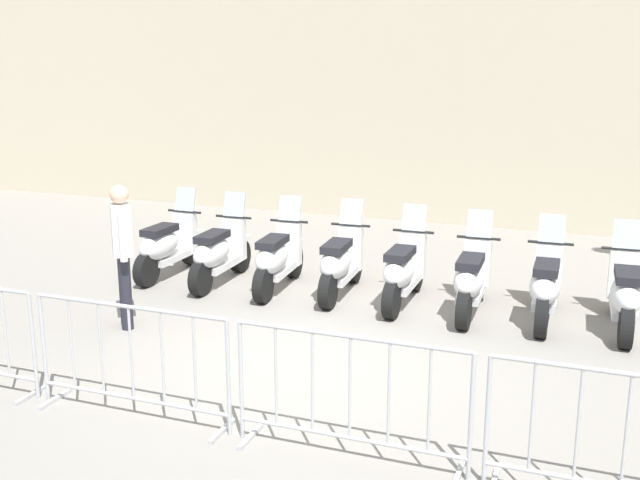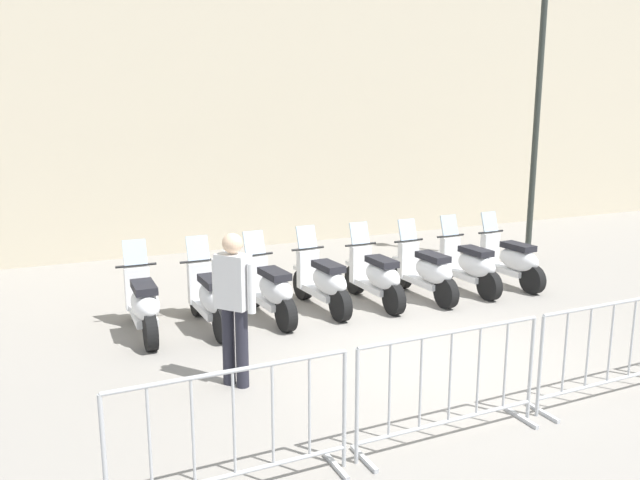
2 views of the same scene
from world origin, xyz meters
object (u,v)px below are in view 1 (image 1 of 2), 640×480
Objects in this scene: motorcycle_0 at (167,247)px; motorcycle_7 at (625,295)px; motorcycle_1 at (218,254)px; motorcycle_2 at (277,259)px; officer_near_row_end at (123,248)px; motorcycle_4 at (403,272)px; motorcycle_6 at (546,287)px; motorcycle_5 at (471,280)px; barrier_segment_3 at (625,444)px; barrier_segment_1 at (132,363)px; motorcycle_3 at (340,264)px; barrier_segment_2 at (350,399)px.

motorcycle_7 is at bearing 10.55° from motorcycle_0.
motorcycle_2 is (0.87, 0.20, 0.00)m from motorcycle_1.
motorcycle_0 is at bearing -169.45° from motorcycle_7.
officer_near_row_end is (-5.10, -2.98, 0.53)m from motorcycle_7.
motorcycle_4 is 1.00× the size of motorcycle_6.
motorcycle_5 is at bearing 10.72° from motorcycle_1.
barrier_segment_1 is at bearing -168.60° from barrier_segment_3.
motorcycle_2 is at bearing 149.85° from barrier_segment_3.
motorcycle_0 is at bearing -170.83° from motorcycle_2.
motorcycle_7 is at bearing 30.33° from officer_near_row_end.
motorcycle_2 is 0.99× the size of motorcycle_4.
motorcycle_5 is 1.79m from motorcycle_7.
motorcycle_3 is 5.31m from barrier_segment_3.
motorcycle_1 is 0.89× the size of barrier_segment_1.
motorcycle_5 is at bearing -165.40° from motorcycle_6.
motorcycle_1 is 4.07m from barrier_segment_1.
motorcycle_3 is at bearing 142.86° from barrier_segment_3.
motorcycle_6 is at bearing 14.60° from motorcycle_5.
officer_near_row_end is at bearing 161.92° from barrier_segment_2.
barrier_segment_3 is at bearing -37.14° from motorcycle_3.
officer_near_row_end is at bearing -108.74° from motorcycle_2.
motorcycle_4 is at bearing -172.92° from motorcycle_5.
barrier_segment_3 is (6.86, -2.67, 0.07)m from motorcycle_0.
motorcycle_3 is 0.88× the size of barrier_segment_1.
motorcycle_0 and motorcycle_4 have the same top height.
barrier_segment_2 is (2.22, -3.61, 0.07)m from motorcycle_3.
motorcycle_4 is 0.89× the size of barrier_segment_2.
motorcycle_3 is at bearing 16.12° from motorcycle_2.
motorcycle_6 is 0.99× the size of officer_near_row_end.
motorcycle_4 is (3.51, 0.64, 0.00)m from motorcycle_0.
motorcycle_4 is at bearing 6.79° from motorcycle_3.
barrier_segment_3 is 5.89m from officer_near_row_end.
motorcycle_5 is (1.77, 0.22, 0.00)m from motorcycle_3.
motorcycle_2 and motorcycle_4 have the same top height.
motorcycle_5 is 0.89× the size of barrier_segment_2.
motorcycle_4 is at bearing 45.13° from officer_near_row_end.
motorcycle_6 reaches higher than barrier_segment_2.
motorcycle_3 is 1.00× the size of motorcycle_5.
motorcycle_0 is 1.00× the size of motorcycle_4.
motorcycle_2 is 0.88× the size of barrier_segment_2.
barrier_segment_2 is (1.34, -3.72, 0.07)m from motorcycle_4.
motorcycle_7 is (3.52, 0.61, 0.00)m from motorcycle_3.
motorcycle_2 is 2.67m from motorcycle_5.
officer_near_row_end reaches higher than barrier_segment_2.
motorcycle_7 is at bearing 9.86° from motorcycle_3.
barrier_segment_3 is (5.09, -2.96, 0.07)m from motorcycle_2.
barrier_segment_1 is at bearing -118.54° from motorcycle_6.
motorcycle_7 is at bearing 10.87° from motorcycle_4.
motorcycle_2 is at bearing 12.89° from motorcycle_1.
barrier_segment_3 is 1.11× the size of officer_near_row_end.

